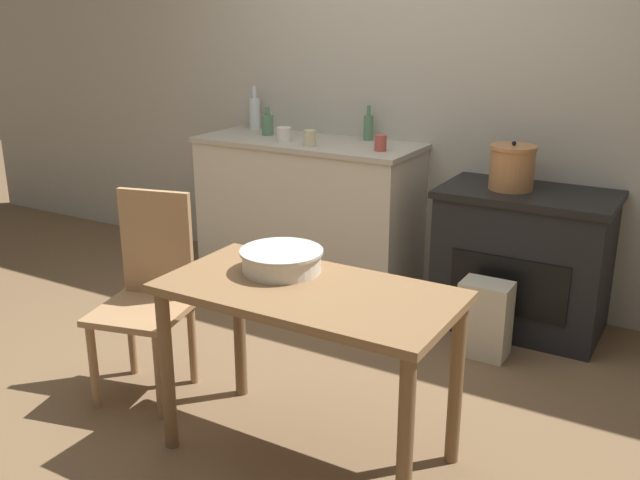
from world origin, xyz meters
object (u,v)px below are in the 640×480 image
(bottle_left, at_px, (368,127))
(flour_sack, at_px, (485,319))
(chair, at_px, (148,291))
(bottle_far_left, at_px, (268,124))
(cup_center, at_px, (310,138))
(cup_center_right, at_px, (284,134))
(stock_pot, at_px, (512,167))
(cup_center_left, at_px, (380,143))
(work_table, at_px, (309,316))
(bottle_mid_left, at_px, (255,113))
(mixing_bowl_large, at_px, (282,259))
(stove, at_px, (523,260))

(bottle_left, bearing_deg, flour_sack, -32.19)
(chair, relative_size, bottle_far_left, 5.17)
(chair, xyz_separation_m, flour_sack, (1.26, 1.12, -0.29))
(bottle_far_left, bearing_deg, bottle_left, 13.91)
(cup_center, bearing_deg, cup_center_right, 165.48)
(stock_pot, xyz_separation_m, cup_center_left, (-0.76, -0.07, 0.07))
(work_table, xyz_separation_m, bottle_mid_left, (-1.54, 1.84, 0.45))
(mixing_bowl_large, height_order, cup_center, cup_center)
(mixing_bowl_large, bearing_deg, chair, -179.16)
(bottle_far_left, distance_m, cup_center, 0.48)
(mixing_bowl_large, xyz_separation_m, bottle_left, (-0.49, 1.75, 0.25))
(mixing_bowl_large, relative_size, bottle_left, 1.55)
(chair, distance_m, stock_pot, 2.02)
(work_table, bearing_deg, chair, 174.34)
(mixing_bowl_large, bearing_deg, stove, 69.38)
(chair, xyz_separation_m, cup_center_left, (0.47, 1.48, 0.50))
(stock_pot, height_order, bottle_mid_left, bottle_mid_left)
(stock_pot, xyz_separation_m, bottle_left, (-0.97, 0.20, 0.11))
(chair, xyz_separation_m, bottle_far_left, (-0.40, 1.60, 0.53))
(bottle_left, bearing_deg, stock_pot, -11.81)
(bottle_mid_left, bearing_deg, chair, -70.65)
(mixing_bowl_large, bearing_deg, cup_center, 116.80)
(bottle_far_left, height_order, bottle_mid_left, bottle_mid_left)
(bottle_mid_left, bearing_deg, stove, -5.36)
(bottle_left, distance_m, cup_center_left, 0.35)
(bottle_mid_left, height_order, cup_center_right, bottle_mid_left)
(stove, height_order, mixing_bowl_large, mixing_bowl_large)
(chair, height_order, cup_center_right, cup_center_right)
(stock_pot, bearing_deg, cup_center, -172.61)
(mixing_bowl_large, bearing_deg, bottle_left, 105.59)
(chair, distance_m, bottle_left, 1.85)
(stove, xyz_separation_m, work_table, (-0.40, -1.66, 0.21))
(bottle_left, bearing_deg, bottle_far_left, -166.09)
(work_table, height_order, chair, chair)
(stove, distance_m, flour_sack, 0.50)
(work_table, height_order, stock_pot, stock_pot)
(bottle_left, height_order, cup_center_left, bottle_left)
(stove, relative_size, flour_sack, 2.31)
(mixing_bowl_large, height_order, bottle_mid_left, bottle_mid_left)
(stove, xyz_separation_m, chair, (-1.32, -1.57, 0.09))
(cup_center, distance_m, cup_center_right, 0.23)
(bottle_mid_left, bearing_deg, flour_sack, -18.61)
(work_table, xyz_separation_m, cup_center_right, (-1.11, 1.55, 0.38))
(chair, distance_m, cup_center_left, 1.63)
(bottle_mid_left, xyz_separation_m, cup_center, (0.65, -0.35, -0.06))
(chair, relative_size, cup_center_left, 10.28)
(flour_sack, bearing_deg, bottle_mid_left, 161.39)
(bottle_mid_left, relative_size, cup_center_left, 3.14)
(cup_center_left, distance_m, cup_center, 0.44)
(flour_sack, relative_size, stock_pot, 1.54)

